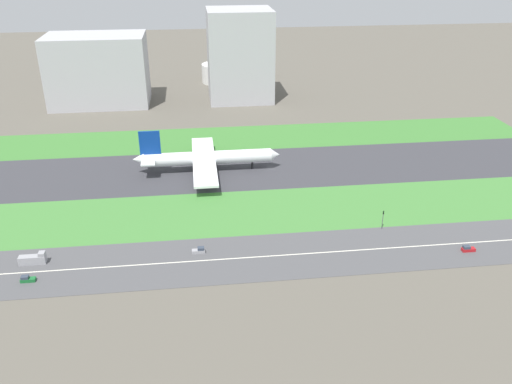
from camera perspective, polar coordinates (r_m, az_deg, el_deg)
ground_plane at (r=241.61m, az=1.59°, el=2.62°), size 800.00×800.00×0.00m
runway at (r=241.59m, az=1.59°, el=2.63°), size 280.00×46.00×0.10m
grass_median_north at (r=279.34m, az=0.35°, el=5.94°), size 280.00×36.00×0.10m
grass_median_south at (r=205.09m, az=3.27°, el=-1.87°), size 280.00×36.00×0.10m
highway at (r=177.96m, az=5.06°, el=-6.65°), size 280.00×28.00×0.10m
highway_centerline at (r=177.93m, az=5.06°, el=-6.63°), size 266.00×0.50×0.01m
airliner at (r=236.86m, az=-5.54°, el=3.65°), size 65.00×56.00×19.70m
truck_0 at (r=185.97m, az=-22.80°, el=-6.67°), size 8.40×2.50×4.00m
car_0 at (r=191.88m, az=21.80°, el=-5.70°), size 4.40×1.80×2.00m
car_2 at (r=178.49m, az=-6.12°, el=-6.26°), size 4.40×1.80×2.00m
car_1 at (r=178.17m, az=-23.36°, el=-8.59°), size 4.40×1.80×2.00m
traffic_light at (r=194.86m, az=13.46°, el=-2.78°), size 0.36×0.50×7.20m
terminal_building at (r=346.20m, az=-16.59°, el=12.44°), size 58.94×36.29×41.88m
hangar_building at (r=341.56m, az=-1.74°, el=14.46°), size 39.49×34.91×55.38m
fuel_tank_west at (r=389.24m, az=-3.88°, el=12.64°), size 25.88×25.88×12.85m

